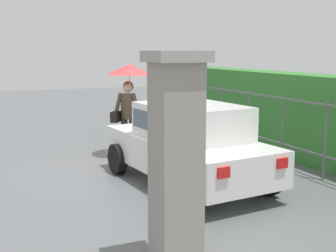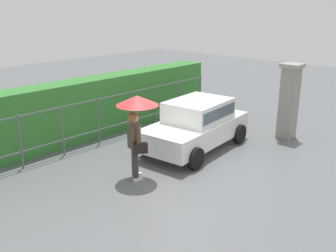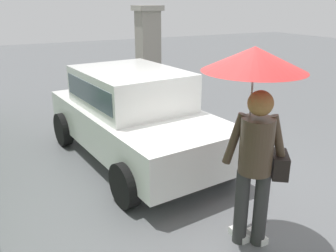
# 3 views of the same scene
# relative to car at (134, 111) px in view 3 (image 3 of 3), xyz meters

# --- Properties ---
(ground_plane) EXTENTS (40.00, 40.00, 0.00)m
(ground_plane) POSITION_rel_car_xyz_m (-1.48, -0.52, -0.80)
(ground_plane) COLOR slate
(car) EXTENTS (3.87, 2.16, 1.48)m
(car) POSITION_rel_car_xyz_m (0.00, 0.00, 0.00)
(car) COLOR white
(car) RESTS_ON ground
(pedestrian) EXTENTS (1.02, 1.02, 2.12)m
(pedestrian) POSITION_rel_car_xyz_m (-2.62, -0.24, 0.80)
(pedestrian) COLOR #333333
(pedestrian) RESTS_ON ground
(gate_pillar) EXTENTS (0.60, 0.60, 2.42)m
(gate_pillar) POSITION_rel_car_xyz_m (2.78, -1.53, 0.44)
(gate_pillar) COLOR gray
(gate_pillar) RESTS_ON ground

